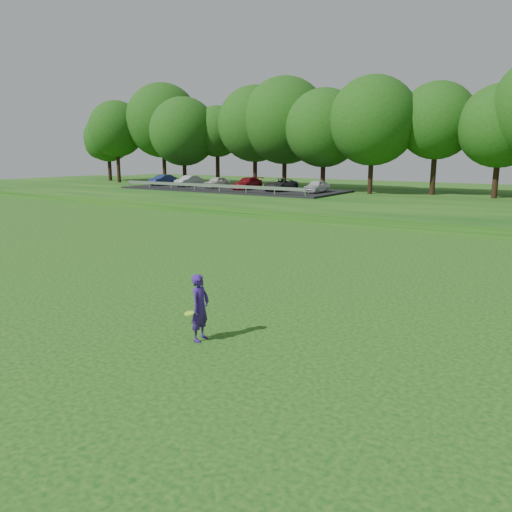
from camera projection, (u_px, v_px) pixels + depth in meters
The scene contains 6 objects.
ground at pixel (232, 328), 13.13m from camera, with size 140.00×140.00×0.00m, color #0D4411.
berm at pixel (475, 205), 40.90m from camera, with size 130.00×30.00×0.60m, color #0D4411.
walking_path at pixel (431, 230), 29.50m from camera, with size 130.00×1.60×0.04m, color gray.
treeline at pixel (492, 110), 42.58m from camera, with size 104.00×7.00×15.00m, color #1C440F, non-canonical shape.
parking_lot at pixel (234, 186), 52.43m from camera, with size 24.00×9.00×1.38m.
woman at pixel (200, 308), 12.10m from camera, with size 0.48×0.79×1.66m.
Camera 1 is at (7.37, -10.08, 4.52)m, focal length 35.00 mm.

